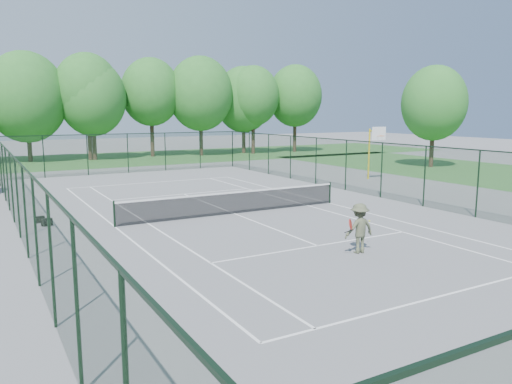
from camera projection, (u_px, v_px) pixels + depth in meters
ground at (235, 214)px, 23.02m from camera, size 140.00×140.00×0.00m
grass_far at (95, 160)px, 48.80m from camera, size 80.00×16.00×0.01m
grass_side at (490, 173)px, 38.13m from camera, size 14.00×40.00×0.01m
court_lines at (235, 214)px, 23.02m from camera, size 11.05×23.85×0.01m
tennis_net at (235, 202)px, 22.93m from camera, size 11.08×0.08×1.10m
fence_enclosure at (234, 180)px, 22.78m from camera, size 18.05×36.05×3.02m
tree_line_far at (92, 98)px, 47.85m from camera, size 39.40×6.40×9.70m
basketball_goal at (374, 143)px, 34.15m from camera, size 1.20×1.43×3.65m
tree_side at (434, 103)px, 41.56m from camera, size 5.37×5.37×8.50m
sports_bag_a at (40, 219)px, 21.16m from camera, size 0.36×0.24×0.27m
sports_bag_b at (47, 222)px, 20.58m from camera, size 0.45×0.37×0.31m
tennis_player at (359, 228)px, 16.54m from camera, size 1.71×0.93×1.67m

